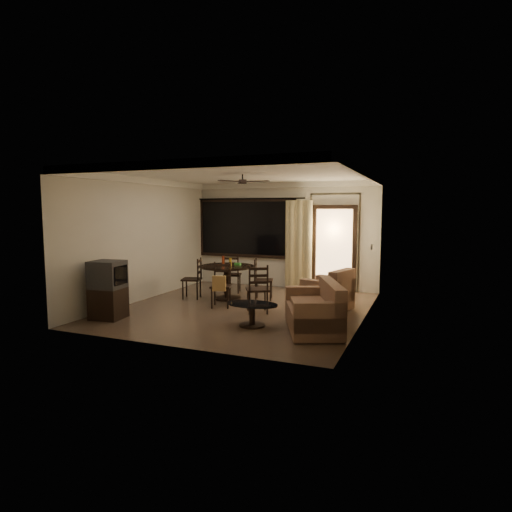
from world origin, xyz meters
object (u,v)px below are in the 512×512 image
at_px(side_chair, 258,298).
at_px(dining_chair_west, 192,286).
at_px(dining_chair_east, 263,287).
at_px(armchair, 330,294).
at_px(dining_table, 227,273).
at_px(tv_cabinet, 108,290).
at_px(sofa, 317,312).
at_px(dining_chair_north, 232,281).
at_px(dining_chair_south, 221,293).
at_px(coffee_table, 252,311).

bearing_deg(side_chair, dining_chair_west, -49.64).
xyz_separation_m(dining_chair_east, armchair, (1.67, -0.52, 0.07)).
relative_size(dining_table, dining_chair_east, 1.32).
height_order(tv_cabinet, sofa, tv_cabinet).
distance_m(dining_chair_north, armchair, 2.89).
bearing_deg(dining_chair_south, dining_chair_north, 90.00).
bearing_deg(dining_chair_north, dining_chair_east, 136.76).
height_order(dining_chair_north, armchair, dining_chair_north).
bearing_deg(dining_chair_east, side_chair, 179.32).
relative_size(coffee_table, side_chair, 0.95).
bearing_deg(dining_chair_west, tv_cabinet, -29.73).
relative_size(dining_table, dining_chair_west, 1.32).
bearing_deg(sofa, dining_chair_west, 131.93).
xyz_separation_m(sofa, coffee_table, (-1.14, -0.14, -0.05)).
bearing_deg(dining_chair_east, coffee_table, 179.44).
xyz_separation_m(dining_chair_south, coffee_table, (1.20, -1.15, -0.03)).
xyz_separation_m(dining_table, dining_chair_south, (0.25, -0.82, -0.31)).
bearing_deg(dining_chair_north, dining_table, 90.11).
relative_size(dining_chair_west, dining_chair_east, 1.00).
relative_size(dining_chair_south, tv_cabinet, 0.85).
xyz_separation_m(dining_chair_north, sofa, (2.81, -2.58, 0.05)).
height_order(tv_cabinet, armchair, tv_cabinet).
height_order(sofa, side_chair, side_chair).
bearing_deg(armchair, side_chair, -135.75).
height_order(dining_table, dining_chair_south, dining_table).
relative_size(dining_chair_west, tv_cabinet, 0.85).
xyz_separation_m(sofa, side_chair, (-1.42, 0.83, -0.03)).
relative_size(dining_chair_east, dining_chair_north, 1.00).
bearing_deg(armchair, dining_chair_west, -165.32).
height_order(sofa, armchair, armchair).
xyz_separation_m(dining_chair_east, dining_chair_south, (-0.55, -1.06, 0.02)).
bearing_deg(coffee_table, dining_chair_west, 142.38).
bearing_deg(sofa, side_chair, 126.87).
bearing_deg(side_chair, sofa, 121.34).
distance_m(dining_chair_south, tv_cabinet, 2.30).
xyz_separation_m(dining_chair_west, side_chair, (1.96, -0.76, 0.01)).
xyz_separation_m(dining_chair_south, armchair, (2.23, 0.55, 0.05)).
height_order(dining_table, armchair, dining_table).
bearing_deg(tv_cabinet, dining_chair_east, 45.62).
distance_m(dining_table, tv_cabinet, 2.82).
height_order(dining_chair_west, armchair, dining_chair_west).
bearing_deg(armchair, dining_chair_north, 174.43).
distance_m(dining_table, dining_chair_east, 0.90).
relative_size(dining_chair_north, side_chair, 0.96).
distance_m(dining_chair_east, side_chair, 1.30).
relative_size(dining_chair_north, coffee_table, 1.00).
bearing_deg(armchair, sofa, -70.74).
distance_m(dining_table, dining_chair_south, 0.91).
height_order(dining_chair_south, side_chair, side_chair).
distance_m(dining_chair_west, dining_chair_north, 1.15).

